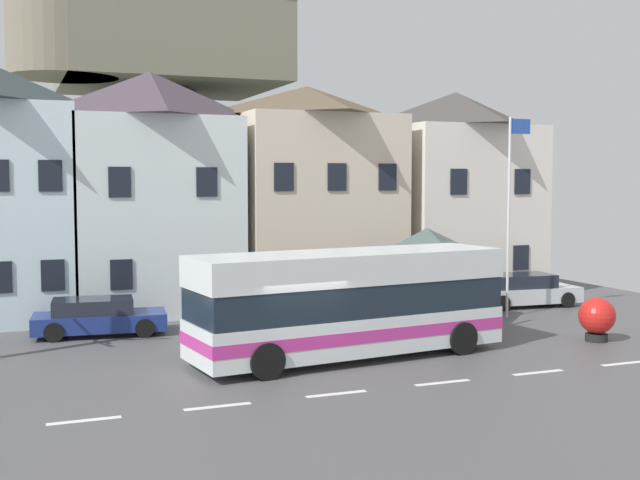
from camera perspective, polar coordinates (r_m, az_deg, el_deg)
The scene contains 15 objects.
ground_plane at distance 22.41m, azimuth -1.42°, elevation -9.38°, with size 40.00×60.00×0.07m.
townhouse_02 at distance 32.58m, azimuth -11.92°, elevation 3.34°, with size 6.39×5.40×9.55m.
townhouse_03 at distance 35.06m, azimuth -0.92°, elevation 3.33°, with size 6.72×6.81×9.34m.
townhouse_04 at distance 37.84m, azimuth 9.61°, elevation 3.33°, with size 6.45×5.98×9.33m.
hilltop_castle at distance 52.36m, azimuth -10.90°, elevation 5.67°, with size 38.15×38.15×19.27m.
transit_bus at distance 23.68m, azimuth 2.08°, elevation -4.62°, with size 9.81×3.73×3.16m.
bus_shelter at distance 29.15m, azimuth 7.65°, elevation -0.30°, with size 3.60×3.60×3.54m.
parked_car_00 at distance 34.46m, azimuth 14.26°, elevation -3.51°, with size 4.69×2.25×1.35m.
parked_car_02 at distance 28.26m, azimuth -15.59°, elevation -5.32°, with size 4.56×2.29×1.26m.
parked_car_03 at distance 31.16m, azimuth 7.00°, elevation -4.25°, with size 4.50×2.00×1.32m.
pedestrian_00 at distance 27.33m, azimuth 9.19°, elevation -4.95°, with size 0.32×0.32×1.54m.
pedestrian_01 at distance 27.32m, azimuth 7.33°, elevation -5.05°, with size 0.31×0.34×1.55m.
public_bench at distance 30.78m, azimuth 3.40°, elevation -4.67°, with size 1.54×0.48×0.87m.
flagpole at distance 31.21m, azimuth 13.45°, elevation 2.59°, with size 0.95×0.10×7.65m.
harbour_buoy at distance 27.70m, azimuth 19.18°, elevation -5.23°, with size 1.19×1.19×1.44m.
Camera 1 is at (-7.44, -20.46, 5.28)m, focal length 44.79 mm.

